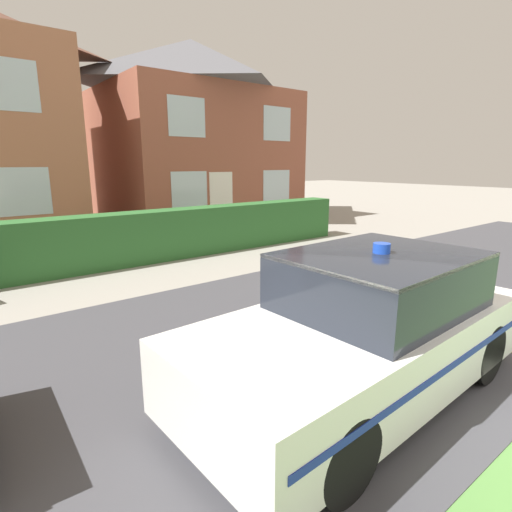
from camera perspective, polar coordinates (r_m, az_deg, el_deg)
road_strip at (r=6.44m, az=9.93°, el=-9.09°), size 28.00×5.85×0.01m
garden_hedge at (r=10.09m, az=-18.69°, el=2.22°), size 13.87×0.74×1.26m
police_car at (r=4.43m, az=15.31°, el=-9.87°), size 4.13×1.91×1.60m
house_right at (r=18.05m, az=-8.87°, el=17.20°), size 7.69×6.51×7.34m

